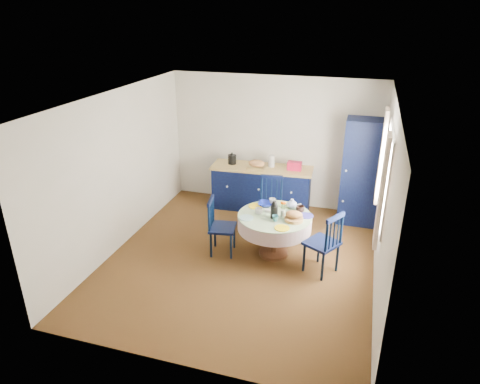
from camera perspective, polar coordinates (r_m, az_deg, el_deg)
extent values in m
plane|color=black|center=(6.76, 0.05, -8.93)|extent=(4.50, 4.50, 0.00)
plane|color=white|center=(5.82, 0.06, 12.35)|extent=(4.50, 4.50, 0.00)
cube|color=silver|center=(8.24, 4.58, 6.65)|extent=(4.00, 0.02, 2.50)
cube|color=silver|center=(6.98, -15.89, 2.68)|extent=(0.02, 4.50, 2.50)
cube|color=silver|center=(5.97, 18.77, -1.26)|extent=(0.02, 4.50, 2.50)
plane|color=white|center=(6.16, 19.00, 1.98)|extent=(0.00, 1.20, 1.20)
cube|color=beige|center=(5.48, 18.39, 0.01)|extent=(0.05, 0.34, 1.45)
cube|color=beige|center=(6.80, 18.34, 4.51)|extent=(0.05, 0.34, 1.45)
cube|color=black|center=(8.24, 2.88, 0.44)|extent=(1.87, 0.66, 0.81)
cube|color=tan|center=(8.08, 2.94, 3.21)|extent=(1.93, 0.70, 0.04)
cube|color=maroon|center=(7.99, 7.31, 3.56)|extent=(0.27, 0.15, 0.16)
cube|color=tan|center=(8.03, 2.21, 3.32)|extent=(0.35, 0.26, 0.02)
ellipsoid|color=#C1764B|center=(8.00, 2.22, 3.83)|extent=(0.31, 0.20, 0.13)
cylinder|color=silver|center=(8.09, 4.19, 4.17)|extent=(0.12, 0.12, 0.22)
cube|color=black|center=(7.79, 15.87, 2.51)|extent=(0.67, 0.48, 1.91)
cylinder|color=white|center=(7.53, 13.96, 2.77)|extent=(0.04, 0.02, 0.04)
cylinder|color=white|center=(7.75, 13.55, -1.19)|extent=(0.04, 0.02, 0.04)
cylinder|color=#512D17|center=(6.90, 4.48, -8.04)|extent=(0.47, 0.47, 0.05)
cylinder|color=#512D17|center=(6.74, 4.56, -5.77)|extent=(0.10, 0.10, 0.61)
cylinder|color=#512D17|center=(6.59, 4.65, -3.33)|extent=(1.08, 1.08, 0.03)
cylinder|color=silver|center=(6.63, 4.62, -4.06)|extent=(1.14, 1.14, 0.22)
cylinder|color=beige|center=(6.58, 4.66, -3.17)|extent=(1.14, 1.14, 0.01)
cylinder|color=#95C9C9|center=(6.47, 0.85, -3.46)|extent=(0.22, 0.22, 0.01)
cylinder|color=yellow|center=(6.21, 5.62, -4.80)|extent=(0.22, 0.22, 0.01)
cylinder|color=navy|center=(6.61, 8.81, -3.13)|extent=(0.22, 0.22, 0.01)
cylinder|color=#90AC6B|center=(6.90, 6.15, -1.82)|extent=(0.22, 0.22, 0.01)
cylinder|color=yellow|center=(6.85, 2.06, -1.89)|extent=(0.22, 0.22, 0.01)
cylinder|color=#A67D42|center=(6.44, 7.18, -3.61)|extent=(0.28, 0.28, 0.05)
ellipsoid|color=#C1764B|center=(6.40, 7.22, -2.98)|extent=(0.26, 0.16, 0.11)
cube|color=silver|center=(6.67, 3.76, -2.50)|extent=(0.10, 0.07, 0.04)
cylinder|color=black|center=(6.67, -1.21, -7.30)|extent=(0.04, 0.04, 0.42)
cylinder|color=black|center=(6.96, -0.79, -5.90)|extent=(0.04, 0.04, 0.42)
cylinder|color=black|center=(6.72, -3.89, -7.10)|extent=(0.04, 0.04, 0.42)
cylinder|color=black|center=(7.00, -3.36, -5.72)|extent=(0.04, 0.04, 0.42)
cube|color=black|center=(6.72, -2.34, -4.78)|extent=(0.45, 0.47, 0.04)
cylinder|color=black|center=(6.50, -4.17, -3.52)|extent=(0.04, 0.04, 0.47)
cylinder|color=black|center=(6.79, -3.61, -2.26)|extent=(0.04, 0.04, 0.47)
cube|color=black|center=(6.55, -3.94, -1.18)|extent=(0.10, 0.38, 0.06)
cylinder|color=black|center=(6.57, -4.03, -3.37)|extent=(0.02, 0.02, 0.39)
cylinder|color=black|center=(6.65, -3.88, -3.03)|extent=(0.02, 0.02, 0.39)
cylinder|color=black|center=(6.73, -3.74, -2.70)|extent=(0.02, 0.02, 0.39)
cylinder|color=black|center=(7.38, 2.45, -4.00)|extent=(0.04, 0.04, 0.44)
cylinder|color=black|center=(7.35, 5.15, -4.21)|extent=(0.04, 0.04, 0.44)
cylinder|color=black|center=(7.67, 2.79, -2.89)|extent=(0.04, 0.04, 0.44)
cylinder|color=black|center=(7.64, 5.39, -3.09)|extent=(0.04, 0.04, 0.44)
cube|color=black|center=(7.40, 4.00, -1.88)|extent=(0.47, 0.46, 0.04)
cylinder|color=black|center=(7.49, 2.89, 0.52)|extent=(0.04, 0.04, 0.49)
cylinder|color=black|center=(7.45, 5.54, 0.33)|extent=(0.04, 0.04, 0.49)
cube|color=black|center=(7.38, 4.26, 2.04)|extent=(0.39, 0.08, 0.06)
cylinder|color=black|center=(7.49, 3.51, 0.33)|extent=(0.02, 0.02, 0.41)
cylinder|color=black|center=(7.48, 4.21, 0.28)|extent=(0.02, 0.02, 0.41)
cylinder|color=black|center=(7.47, 4.91, 0.23)|extent=(0.02, 0.02, 0.41)
cylinder|color=black|center=(6.69, 10.45, -7.49)|extent=(0.04, 0.04, 0.45)
cylinder|color=black|center=(6.44, 8.53, -8.66)|extent=(0.04, 0.04, 0.45)
cylinder|color=black|center=(6.53, 12.82, -8.53)|extent=(0.04, 0.04, 0.45)
cylinder|color=black|center=(6.27, 10.95, -9.78)|extent=(0.04, 0.04, 0.45)
cube|color=black|center=(6.35, 10.86, -6.72)|extent=(0.58, 0.59, 0.04)
cylinder|color=black|center=(6.28, 13.38, -4.74)|extent=(0.04, 0.04, 0.50)
cylinder|color=black|center=(6.01, 11.47, -5.88)|extent=(0.04, 0.04, 0.50)
cube|color=black|center=(6.04, 12.63, -3.38)|extent=(0.23, 0.37, 0.06)
cylinder|color=black|center=(6.22, 12.93, -5.17)|extent=(0.02, 0.02, 0.42)
cylinder|color=black|center=(6.15, 12.43, -5.47)|extent=(0.02, 0.02, 0.42)
cylinder|color=black|center=(6.08, 11.92, -5.78)|extent=(0.02, 0.02, 0.42)
imported|color=silver|center=(6.58, 2.52, -2.58)|extent=(0.12, 0.12, 0.10)
imported|color=#29626F|center=(6.39, 4.74, -3.50)|extent=(0.10, 0.10, 0.09)
imported|color=black|center=(6.70, 8.02, -2.28)|extent=(0.14, 0.14, 0.11)
imported|color=silver|center=(6.92, 4.33, -1.26)|extent=(0.10, 0.10, 0.10)
imported|color=navy|center=(6.86, 3.47, -1.65)|extent=(0.25, 0.25, 0.06)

